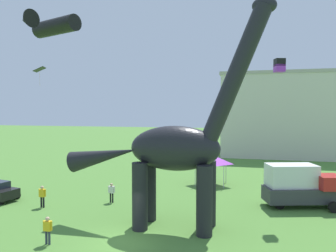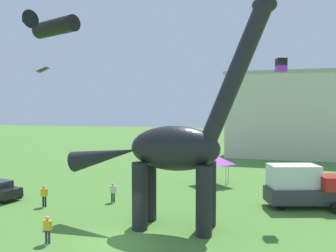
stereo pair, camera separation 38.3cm
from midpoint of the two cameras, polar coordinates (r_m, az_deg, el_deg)
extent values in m
plane|color=#4C7F33|center=(19.64, -8.56, -19.20)|extent=(240.00, 240.00, 0.00)
cylinder|color=black|center=(21.49, 6.49, -11.44)|extent=(0.96, 0.96, 4.14)
cylinder|color=black|center=(19.73, 5.73, -12.73)|extent=(0.96, 0.96, 4.14)
cylinder|color=black|center=(22.36, -3.82, -10.87)|extent=(0.96, 0.96, 4.14)
cylinder|color=black|center=(20.68, -5.44, -12.00)|extent=(0.96, 0.96, 4.14)
ellipsoid|color=black|center=(20.44, 0.65, -3.87)|extent=(5.67, 2.44, 2.79)
cylinder|color=black|center=(19.87, 11.13, 8.80)|extent=(4.07, 1.05, 8.07)
ellipsoid|color=black|center=(20.61, 15.81, 19.44)|extent=(1.39, 0.87, 0.96)
cone|color=black|center=(22.13, -11.44, -5.08)|extent=(4.98, 1.39, 2.36)
cylinder|color=black|center=(30.63, -24.97, -10.77)|extent=(0.65, 0.34, 0.62)
cylinder|color=black|center=(29.32, -27.22, -11.42)|extent=(0.65, 0.34, 0.62)
cube|color=#38383D|center=(27.41, 21.78, -10.91)|extent=(5.97, 3.60, 1.10)
cube|color=red|center=(27.49, 25.69, -8.71)|extent=(2.27, 2.36, 1.00)
cube|color=silver|center=(27.03, 20.17, -8.04)|extent=(4.01, 2.95, 1.70)
cylinder|color=black|center=(28.87, 25.54, -11.42)|extent=(0.84, 0.48, 0.80)
cylinder|color=black|center=(26.88, 26.42, -12.49)|extent=(0.84, 0.48, 0.80)
cylinder|color=black|center=(28.40, 18.05, -11.52)|extent=(0.84, 0.48, 0.80)
cylinder|color=black|center=(26.37, 18.35, -12.64)|extent=(0.84, 0.48, 0.80)
cylinder|color=black|center=(27.30, -21.46, -12.14)|extent=(0.14, 0.14, 0.81)
cylinder|color=black|center=(27.19, -21.11, -12.20)|extent=(0.14, 0.14, 0.81)
cube|color=yellow|center=(27.08, -21.31, -10.75)|extent=(0.44, 0.27, 0.58)
sphere|color=tan|center=(26.99, -21.32, -9.89)|extent=(0.25, 0.25, 0.25)
cylinder|color=yellow|center=(27.22, -21.75, -10.63)|extent=(0.11, 0.11, 0.55)
cylinder|color=yellow|center=(26.93, -20.87, -10.75)|extent=(0.11, 0.11, 0.55)
cylinder|color=#2D3347|center=(20.20, -20.84, -17.57)|extent=(0.13, 0.13, 0.76)
cylinder|color=#2D3347|center=(20.10, -20.39, -17.67)|extent=(0.13, 0.13, 0.76)
cube|color=yellow|center=(19.93, -20.65, -15.87)|extent=(0.41, 0.25, 0.54)
sphere|color=tan|center=(19.81, -20.67, -14.81)|extent=(0.24, 0.24, 0.24)
cylinder|color=yellow|center=(20.06, -21.22, -15.69)|extent=(0.10, 0.10, 0.51)
cylinder|color=yellow|center=(19.80, -20.07, -15.91)|extent=(0.10, 0.10, 0.51)
cylinder|color=black|center=(27.21, -10.33, -12.10)|extent=(0.13, 0.13, 0.76)
cylinder|color=black|center=(27.14, -9.96, -12.14)|extent=(0.13, 0.13, 0.76)
cube|color=silver|center=(27.01, -10.16, -10.78)|extent=(0.41, 0.25, 0.54)
sphere|color=tan|center=(26.93, -10.16, -9.97)|extent=(0.24, 0.24, 0.24)
cylinder|color=silver|center=(27.11, -10.62, -10.68)|extent=(0.10, 0.10, 0.51)
cylinder|color=silver|center=(26.91, -9.69, -10.77)|extent=(0.10, 0.10, 0.51)
cylinder|color=#B2B2B7|center=(34.18, 9.68, -7.89)|extent=(0.06, 0.06, 2.10)
cylinder|color=#B2B2B7|center=(31.54, 9.27, -8.78)|extent=(0.06, 0.06, 2.10)
cylinder|color=#B2B2B7|center=(34.51, 5.17, -7.76)|extent=(0.06, 0.06, 2.10)
cylinder|color=#B2B2B7|center=(31.89, 4.38, -8.63)|extent=(0.06, 0.06, 2.10)
pyramid|color=purple|center=(32.75, 7.14, -5.68)|extent=(3.15, 3.15, 0.90)
cube|color=black|center=(25.57, 18.33, 10.40)|extent=(0.84, 0.84, 0.54)
cube|color=purple|center=(25.51, 18.31, 9.46)|extent=(0.84, 0.84, 0.54)
cube|color=black|center=(37.12, -21.62, 9.10)|extent=(1.50, 1.78, 0.51)
cylinder|color=orange|center=(37.02, -21.59, 7.58)|extent=(0.01, 0.01, 1.52)
cylinder|color=black|center=(18.38, -19.39, 15.91)|extent=(3.01, 1.77, 0.81)
cone|color=black|center=(17.50, -23.81, 16.52)|extent=(0.98, 1.05, 0.86)
cube|color=beige|center=(55.03, 20.42, 1.55)|extent=(21.35, 8.15, 12.72)
cube|color=#ABA396|center=(55.31, 20.53, 8.41)|extent=(21.77, 8.31, 0.50)
camera|label=1|loc=(0.19, -90.53, -0.03)|focal=35.23mm
camera|label=2|loc=(0.19, 89.47, 0.03)|focal=35.23mm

